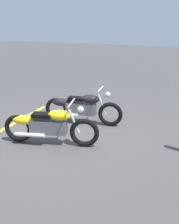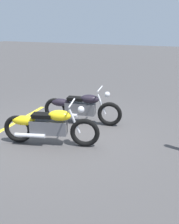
% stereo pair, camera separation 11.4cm
% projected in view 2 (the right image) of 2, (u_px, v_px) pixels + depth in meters
% --- Properties ---
extents(ground_plane, '(60.00, 60.00, 0.00)m').
position_uv_depth(ground_plane, '(63.00, 131.00, 6.22)').
color(ground_plane, '#474444').
extents(motorcycle_bright_foreground, '(2.16, 0.87, 1.04)m').
position_uv_depth(motorcycle_bright_foreground, '(48.00, 126.00, 5.39)').
color(motorcycle_bright_foreground, black).
rests_on(motorcycle_bright_foreground, ground).
extents(motorcycle_dark_foreground, '(2.21, 0.74, 1.04)m').
position_uv_depth(motorcycle_dark_foreground, '(80.00, 107.00, 6.61)').
color(motorcycle_dark_foreground, black).
rests_on(motorcycle_dark_foreground, ground).
extents(parking_stripe_near, '(0.37, 3.20, 0.01)m').
position_uv_depth(parking_stripe_near, '(13.00, 124.00, 6.67)').
color(parking_stripe_near, yellow).
rests_on(parking_stripe_near, ground).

